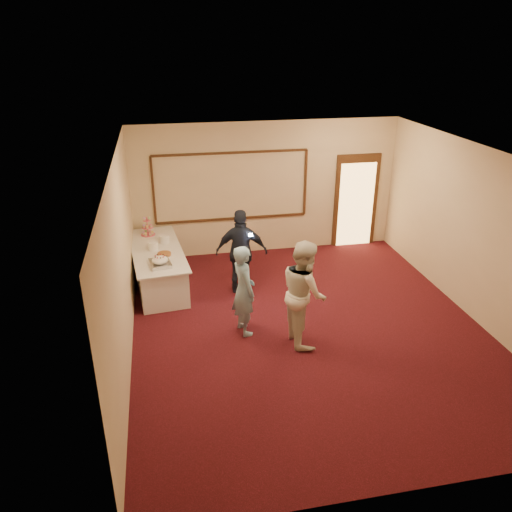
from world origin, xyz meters
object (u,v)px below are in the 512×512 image
(woman, at_px, (304,292))
(guest, at_px, (242,252))
(plate_stack_b, at_px, (165,239))
(buffet_table, at_px, (158,267))
(cupcake_stand, at_px, (148,228))
(plate_stack_a, at_px, (153,246))
(pavlova_tray, at_px, (160,261))
(tart, at_px, (164,254))
(man, at_px, (244,290))

(woman, bearing_deg, guest, 18.29)
(plate_stack_b, bearing_deg, buffet_table, -119.46)
(cupcake_stand, height_order, plate_stack_a, cupcake_stand)
(cupcake_stand, bearing_deg, plate_stack_a, -82.78)
(pavlova_tray, relative_size, plate_stack_b, 2.56)
(tart, height_order, man, man)
(guest, bearing_deg, cupcake_stand, -28.87)
(tart, height_order, guest, guest)
(pavlova_tray, xyz_separation_m, tart, (0.09, 0.42, -0.05))
(man, bearing_deg, plate_stack_a, 21.32)
(plate_stack_a, bearing_deg, man, -54.87)
(pavlova_tray, distance_m, tart, 0.43)
(man, height_order, woman, woman)
(pavlova_tray, bearing_deg, plate_stack_a, 98.74)
(tart, height_order, woman, woman)
(buffet_table, height_order, pavlova_tray, pavlova_tray)
(woman, bearing_deg, pavlova_tray, 50.20)
(tart, distance_m, woman, 3.06)
(cupcake_stand, height_order, woman, woman)
(cupcake_stand, distance_m, tart, 1.23)
(pavlova_tray, relative_size, woman, 0.30)
(plate_stack_b, height_order, woman, woman)
(woman, bearing_deg, buffet_table, 40.51)
(pavlova_tray, xyz_separation_m, plate_stack_a, (-0.12, 0.76, 0.01))
(guest, bearing_deg, woman, 120.76)
(cupcake_stand, height_order, man, man)
(plate_stack_a, bearing_deg, woman, -46.62)
(buffet_table, distance_m, pavlova_tray, 0.90)
(buffet_table, bearing_deg, tart, -68.06)
(buffet_table, distance_m, guest, 1.79)
(buffet_table, distance_m, cupcake_stand, 1.00)
(guest, bearing_deg, plate_stack_b, -22.52)
(plate_stack_b, bearing_deg, cupcake_stand, 122.79)
(man, relative_size, guest, 0.94)
(plate_stack_a, relative_size, woman, 0.12)
(cupcake_stand, xyz_separation_m, man, (1.56, -2.91, -0.13))
(buffet_table, distance_m, man, 2.55)
(pavlova_tray, height_order, guest, guest)
(plate_stack_b, relative_size, woman, 0.12)
(woman, height_order, guest, woman)
(buffet_table, relative_size, guest, 1.53)
(tart, bearing_deg, guest, -10.58)
(buffet_table, height_order, woman, woman)
(plate_stack_a, xyz_separation_m, woman, (2.37, -2.51, 0.03))
(plate_stack_b, distance_m, man, 2.69)
(pavlova_tray, bearing_deg, man, -44.42)
(cupcake_stand, bearing_deg, tart, -75.39)
(man, bearing_deg, plate_stack_b, 13.36)
(man, bearing_deg, pavlova_tray, 31.77)
(plate_stack_a, distance_m, man, 2.53)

